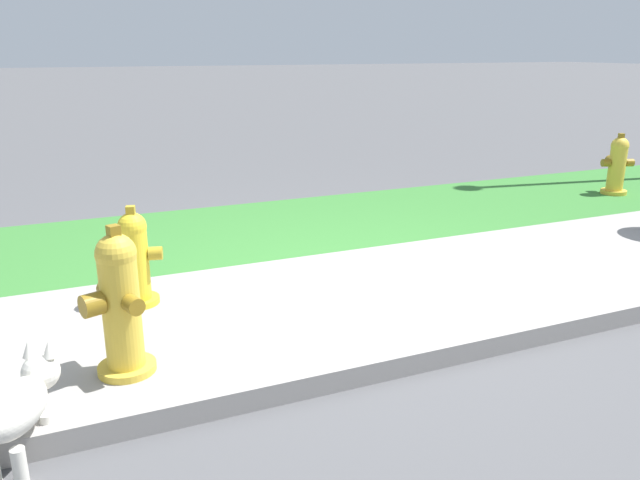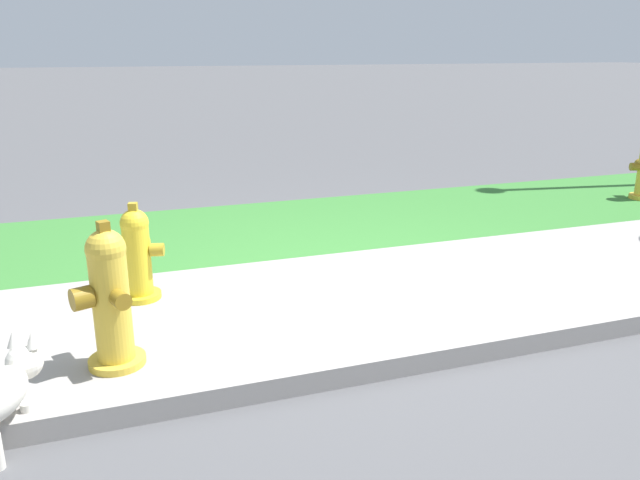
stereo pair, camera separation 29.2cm
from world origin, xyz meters
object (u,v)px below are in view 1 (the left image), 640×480
(fire_hydrant_near_corner, at_px, (617,165))
(small_white_dog, at_px, (21,403))
(fire_hydrant_mid_block, at_px, (120,304))
(fire_hydrant_far_end, at_px, (135,258))

(fire_hydrant_near_corner, distance_m, small_white_dog, 6.88)
(fire_hydrant_near_corner, relative_size, small_white_dog, 1.40)
(fire_hydrant_near_corner, xyz_separation_m, small_white_dog, (-6.31, -2.72, -0.09))
(fire_hydrant_mid_block, height_order, fire_hydrant_near_corner, fire_hydrant_mid_block)
(fire_hydrant_far_end, height_order, small_white_dog, fire_hydrant_far_end)
(fire_hydrant_near_corner, distance_m, fire_hydrant_far_end, 5.78)
(fire_hydrant_far_end, distance_m, small_white_dog, 1.65)
(fire_hydrant_near_corner, bearing_deg, fire_hydrant_mid_block, -139.28)
(fire_hydrant_mid_block, distance_m, fire_hydrant_near_corner, 6.23)
(fire_hydrant_mid_block, distance_m, small_white_dog, 0.75)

